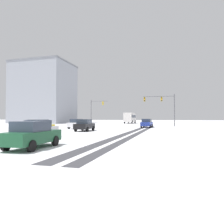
% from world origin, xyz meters
% --- Properties ---
extents(wheel_track_left_lane, '(0.90, 38.95, 0.01)m').
position_xyz_m(wheel_track_left_lane, '(4.60, 17.70, 0.00)').
color(wheel_track_left_lane, '#424247').
rests_on(wheel_track_left_lane, ground).
extents(wheel_track_right_lane, '(0.74, 38.95, 0.01)m').
position_xyz_m(wheel_track_right_lane, '(5.83, 17.70, 0.00)').
color(wheel_track_right_lane, '#424247').
rests_on(wheel_track_right_lane, ground).
extents(sidewalk_kerb_right, '(4.00, 38.95, 0.12)m').
position_xyz_m(sidewalk_kerb_right, '(11.74, 15.93, 0.06)').
color(sidewalk_kerb_right, white).
rests_on(sidewalk_kerb_right, ground).
extents(traffic_signal_far_left, '(4.70, 0.44, 6.50)m').
position_xyz_m(traffic_signal_far_left, '(-9.11, 41.45, 4.34)').
color(traffic_signal_far_left, '#56565B').
rests_on(traffic_signal_far_left, ground).
extents(traffic_signal_near_right, '(6.20, 0.69, 6.50)m').
position_xyz_m(traffic_signal_near_right, '(8.20, 33.27, 4.65)').
color(traffic_signal_near_right, '#56565B').
rests_on(traffic_signal_near_right, ground).
extents(car_blue_lead, '(2.01, 4.19, 1.62)m').
position_xyz_m(car_blue_lead, '(5.30, 29.91, 0.82)').
color(car_blue_lead, '#233899').
rests_on(car_blue_lead, ground).
extents(car_white_second, '(1.94, 4.16, 1.62)m').
position_xyz_m(car_white_second, '(-5.63, 22.97, 0.82)').
color(car_white_second, silver).
rests_on(car_white_second, ground).
extents(car_black_third, '(2.00, 4.18, 1.62)m').
position_xyz_m(car_black_third, '(-1.89, 17.55, 0.82)').
color(car_black_third, black).
rests_on(car_black_third, ground).
extents(car_yellow_cab_fourth, '(1.88, 4.12, 1.62)m').
position_xyz_m(car_yellow_cab_fourth, '(-5.12, 11.80, 0.82)').
color(car_yellow_cab_fourth, yellow).
rests_on(car_yellow_cab_fourth, ground).
extents(car_silver_fifth, '(2.01, 4.19, 1.62)m').
position_xyz_m(car_silver_fifth, '(-1.80, 7.17, 0.82)').
color(car_silver_fifth, '#B7BABF').
rests_on(car_silver_fifth, ground).
extents(car_dark_green_sixth, '(1.98, 4.17, 1.62)m').
position_xyz_m(car_dark_green_sixth, '(1.41, 1.96, 0.82)').
color(car_dark_green_sixth, '#194C2D').
rests_on(car_dark_green_sixth, ground).
extents(bus_oncoming, '(2.91, 11.07, 3.38)m').
position_xyz_m(bus_oncoming, '(-3.18, 58.35, 1.99)').
color(bus_oncoming, silver).
rests_on(bus_oncoming, ground).
extents(office_building_far_left_block, '(18.49, 15.06, 20.56)m').
position_xyz_m(office_building_far_left_block, '(-32.18, 52.77, 10.29)').
color(office_building_far_left_block, '#9399A3').
rests_on(office_building_far_left_block, ground).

